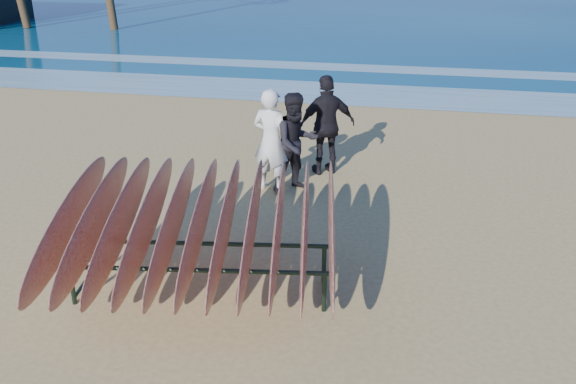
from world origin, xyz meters
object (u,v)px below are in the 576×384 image
(surfboard_rack, at_px, (199,225))
(person_dark_a, at_px, (296,143))
(person_white, at_px, (271,141))
(person_dark_b, at_px, (327,125))

(surfboard_rack, xyz_separation_m, person_dark_a, (0.50, 3.40, -0.06))
(person_white, bearing_deg, person_dark_b, -115.88)
(surfboard_rack, bearing_deg, person_dark_b, 69.71)
(person_dark_a, bearing_deg, surfboard_rack, -138.98)
(surfboard_rack, height_order, person_white, person_white)
(surfboard_rack, height_order, person_dark_a, person_dark_a)
(person_white, relative_size, person_dark_a, 1.04)
(person_white, height_order, person_dark_b, person_dark_b)
(person_white, distance_m, person_dark_b, 1.26)
(person_white, height_order, person_dark_a, person_white)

